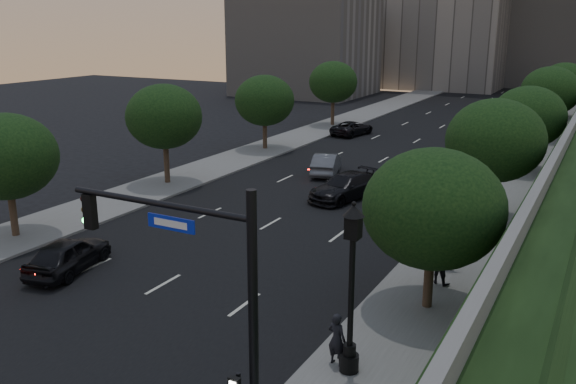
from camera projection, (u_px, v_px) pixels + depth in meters
The scene contains 26 objects.
ground at pixel (70, 338), 21.11m from camera, with size 160.00×160.00×0.00m, color black.
road_surface at pixel (375, 165), 46.55m from camera, with size 16.00×140.00×0.02m, color black.
sidewalk_right at pixel (515, 180), 41.86m from camera, with size 4.50×140.00×0.15m, color slate.
sidewalk_left at pixel (260, 151), 51.21m from camera, with size 4.50×140.00×0.15m, color slate.
parapet_wall at pixel (573, 126), 37.53m from camera, with size 0.35×90.00×0.70m, color slate.
office_block_mid at pixel (564, 7), 101.38m from camera, with size 22.00×18.00×26.00m, color #9F9992.
office_block_filler at pixel (306, 47), 90.45m from camera, with size 18.00×16.00×14.00m, color #9F9992.
tree_right_a at pixel (433, 209), 22.12m from camera, with size 5.20×5.20×6.24m.
tree_right_b at pixel (495, 140), 32.16m from camera, with size 5.20×5.20×6.74m.
tree_right_c at pixel (528, 117), 43.32m from camera, with size 5.20×5.20×6.24m.
tree_right_d at pixel (550, 91), 55.06m from camera, with size 5.20×5.20×6.74m.
tree_right_e at pixel (564, 83), 67.92m from camera, with size 5.20×5.20×6.24m.
tree_left_a at pixel (6, 157), 29.76m from camera, with size 5.00×5.00×6.34m.
tree_left_b at pixel (164, 117), 39.84m from camera, with size 5.00×5.00×6.71m.
tree_left_c at pixel (265, 101), 50.97m from camera, with size 5.00×5.00×6.34m.
tree_left_d at pixel (333, 82), 62.74m from camera, with size 5.00×5.00×6.71m.
traffic_signal_mast at pixel (215, 316), 14.80m from camera, with size 5.68×0.56×7.00m.
street_lamp at pixel (351, 297), 18.19m from camera, with size 0.64×0.64×5.62m.
sedan_near_left at pixel (68, 255), 26.54m from camera, with size 1.83×4.56×1.55m, color black.
sedan_mid_left at pixel (326, 164), 43.57m from camera, with size 1.63×4.69×1.54m, color #5B5D63.
sedan_far_left at pixel (352, 128), 58.62m from camera, with size 2.26×4.91×1.36m, color black.
sedan_near_right at pixel (346, 187), 37.42m from camera, with size 2.23×5.48×1.59m, color black.
sedan_far_right at pixel (460, 160), 45.32m from camera, with size 1.56×3.88×1.32m, color #54575B.
pedestrian_a at pixel (337, 339), 18.99m from camera, with size 0.64×0.42×1.74m, color black.
pedestrian_b at pixel (441, 262), 24.93m from camera, with size 0.92×0.72×1.89m, color black.
pedestrian_c at pixel (450, 252), 26.32m from camera, with size 0.98×0.41×1.67m, color black.
Camera 1 is at (15.65, -13.12, 10.56)m, focal length 38.00 mm.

